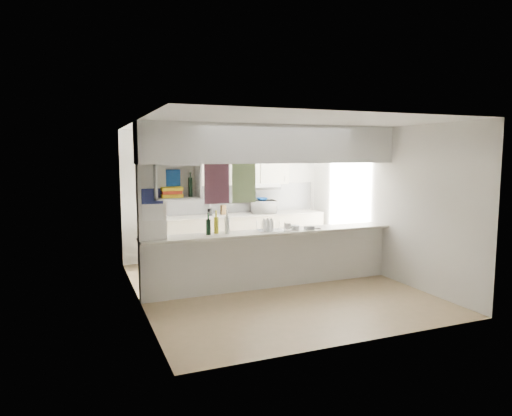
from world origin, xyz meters
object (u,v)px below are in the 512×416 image
dish_rack (270,226)px  microwave (264,207)px  bowl (262,199)px  wine_bottles (218,225)px

dish_rack → microwave: bearing=77.1°
microwave → dish_rack: microwave is taller
bowl → dish_rack: bearing=-109.2°
microwave → wine_bottles: 2.59m
dish_rack → wine_bottles: wine_bottles is taller
microwave → bowl: bowl is taller
wine_bottles → microwave: bearing=51.3°
microwave → bowl: (-0.04, -0.02, 0.16)m
microwave → wine_bottles: (-1.62, -2.02, 0.00)m
microwave → bowl: size_ratio=2.12×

